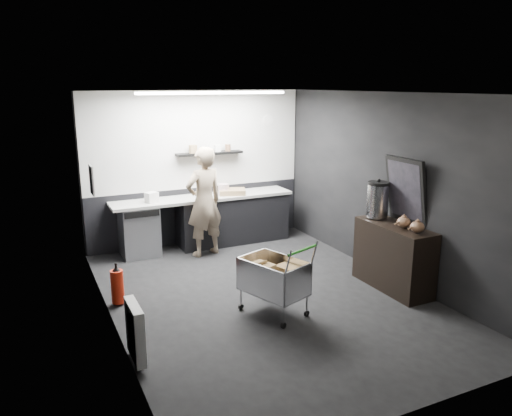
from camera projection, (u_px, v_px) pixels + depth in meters
name	position (u px, v px, depth m)	size (l,w,h in m)	color
floor	(265.00, 296.00, 6.78)	(5.50, 5.50, 0.00)	black
ceiling	(266.00, 93.00, 6.12)	(5.50, 5.50, 0.00)	silver
wall_back	(197.00, 168.00, 8.86)	(5.50, 5.50, 0.00)	black
wall_front	(417.00, 270.00, 4.04)	(5.50, 5.50, 0.00)	black
wall_left	(107.00, 217.00, 5.62)	(5.50, 5.50, 0.00)	black
wall_right	(388.00, 186.00, 7.29)	(5.50, 5.50, 0.00)	black
kitchen_wall_panel	(196.00, 140.00, 8.72)	(3.95, 0.02, 1.70)	silver
dado_panel	(198.00, 214.00, 9.05)	(3.95, 0.02, 1.00)	black
floating_shelf	(209.00, 153.00, 8.76)	(1.20, 0.22, 0.04)	black
wall_clock	(268.00, 120.00, 9.22)	(0.20, 0.20, 0.03)	white
poster	(91.00, 180.00, 6.72)	(0.02, 0.30, 0.40)	white
poster_red_band	(91.00, 175.00, 6.70)	(0.01, 0.22, 0.10)	red
radiator	(135.00, 332.00, 5.10)	(0.10, 0.50, 0.60)	white
ceiling_strip	(213.00, 93.00, 7.75)	(2.40, 0.20, 0.04)	white
prep_counter	(211.00, 220.00, 8.85)	(3.20, 0.61, 0.90)	black
person	(204.00, 202.00, 8.22)	(0.67, 0.44, 1.83)	#C0B298
shopping_cart	(273.00, 279.00, 6.18)	(0.80, 1.05, 0.96)	silver
sideboard	(393.00, 248.00, 6.96)	(0.53, 1.23, 1.84)	black
fire_extinguisher	(117.00, 285.00, 6.48)	(0.17, 0.17, 0.55)	red
cardboard_box	(232.00, 192.00, 8.84)	(0.45, 0.34, 0.09)	olive
pink_tub	(224.00, 189.00, 8.81)	(0.19, 0.19, 0.19)	beige
white_container	(152.00, 197.00, 8.23)	(0.19, 0.15, 0.17)	white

